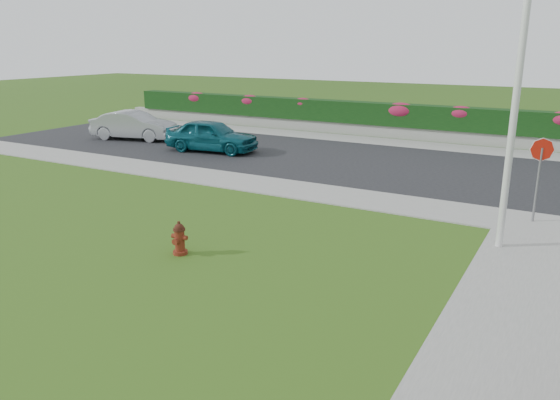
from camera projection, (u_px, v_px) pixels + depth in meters
The scene contains 17 objects.
ground at pixel (78, 300), 10.10m from camera, with size 120.00×120.00×0.00m, color black.
street_far at pixel (253, 151), 24.18m from camera, with size 26.00×8.00×0.04m, color black.
sidewalk_far at pixel (159, 170), 20.46m from camera, with size 24.00×2.00×0.04m, color gray.
curb_corner at pixel (538, 224), 14.32m from camera, with size 2.00×2.00×0.04m, color gray.
sidewalk_beyond at pixel (377, 141), 26.47m from camera, with size 34.00×2.00×0.04m, color gray.
retaining_wall at pixel (387, 131), 27.65m from camera, with size 34.00×0.40×0.60m, color gray.
hedge at pixel (389, 114), 27.50m from camera, with size 32.00×0.90×1.10m, color black.
fire_hydrant at pixel (179, 239), 12.23m from camera, with size 0.40×0.37×0.77m.
sedan_teal at pixel (212, 135), 23.73m from camera, with size 1.64×4.08×1.39m, color #0B4D59.
sedan_silver at pixel (134, 125), 26.72m from camera, with size 1.46×4.19×1.38m, color #95979B.
utility_pole at pixel (513, 122), 11.91m from camera, with size 0.16×0.16×5.88m, color silver.
stop_sign at pixel (540, 161), 14.04m from camera, with size 0.58×0.25×2.28m.
flower_clump_a at pixel (197, 98), 33.03m from camera, with size 1.35×0.87×0.67m, color #B71F45.
flower_clump_b at pixel (250, 101), 31.23m from camera, with size 1.30×0.83×0.65m, color #B71F45.
flower_clump_c at pixel (303, 103), 29.61m from camera, with size 1.13×0.73×0.57m, color #B71F45.
flower_clump_d at pixel (401, 110), 27.05m from camera, with size 1.51×0.97×0.76m, color #B71F45.
flower_clump_e at pixel (461, 113), 25.67m from camera, with size 1.31×0.84×0.66m, color #B71F45.
Camera 1 is at (7.78, -6.17, 4.57)m, focal length 35.00 mm.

